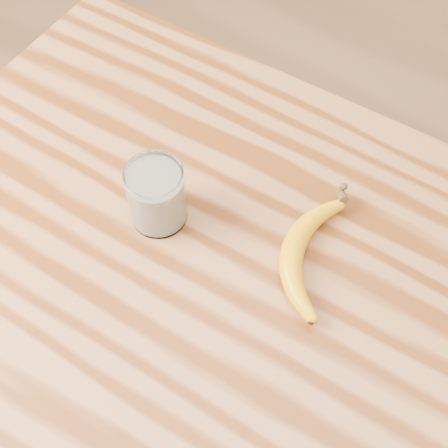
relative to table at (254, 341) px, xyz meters
The scene contains 4 objects.
room 0.58m from the table, ahead, with size 4.04×4.04×2.70m.
table is the anchor object (origin of this frame).
smoothie_glass 0.27m from the table, 166.67° to the left, with size 0.08×0.08×0.10m.
banana 0.17m from the table, 89.03° to the left, with size 0.10×0.28×0.03m, color orange, non-canonical shape.
Camera 1 is at (0.15, -0.33, 1.66)m, focal length 50.00 mm.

